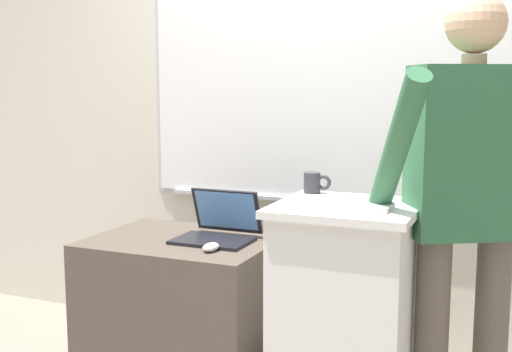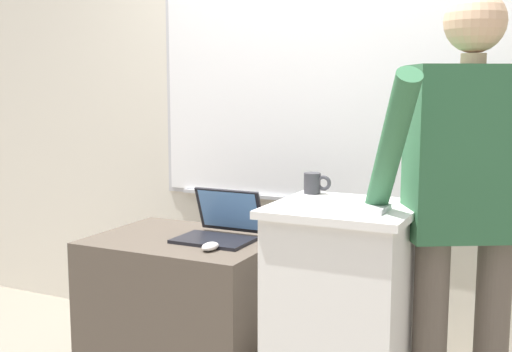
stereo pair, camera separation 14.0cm
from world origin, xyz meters
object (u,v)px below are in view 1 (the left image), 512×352
(coffee_mug, at_px, (313,183))
(computer_mouse_by_laptop, at_px, (211,247))
(side_desk, at_px, (184,317))
(laptop, at_px, (219,226))
(person_presenter, at_px, (468,191))
(lectern_podium, at_px, (345,325))
(wireless_keyboard, at_px, (340,204))

(coffee_mug, bearing_deg, computer_mouse_by_laptop, -149.06)
(side_desk, xyz_separation_m, laptop, (0.15, 0.06, 0.43))
(person_presenter, relative_size, laptop, 5.28)
(laptop, xyz_separation_m, computer_mouse_by_laptop, (0.06, -0.21, -0.04))
(person_presenter, height_order, coffee_mug, person_presenter)
(lectern_podium, bearing_deg, coffee_mug, 135.33)
(side_desk, height_order, person_presenter, person_presenter)
(laptop, bearing_deg, wireless_keyboard, -21.26)
(lectern_podium, distance_m, side_desk, 0.80)
(lectern_podium, relative_size, wireless_keyboard, 2.54)
(person_presenter, relative_size, coffee_mug, 14.87)
(side_desk, distance_m, person_presenter, 1.38)
(lectern_podium, xyz_separation_m, computer_mouse_by_laptop, (-0.57, -0.03, 0.26))
(person_presenter, height_order, computer_mouse_by_laptop, person_presenter)
(laptop, distance_m, wireless_keyboard, 0.69)
(side_desk, relative_size, coffee_mug, 6.95)
(side_desk, relative_size, laptop, 2.47)
(lectern_podium, bearing_deg, side_desk, 171.30)
(laptop, relative_size, computer_mouse_by_laptop, 3.33)
(computer_mouse_by_laptop, bearing_deg, wireless_keyboard, -3.77)
(side_desk, bearing_deg, coffee_mug, 7.26)
(wireless_keyboard, xyz_separation_m, computer_mouse_by_laptop, (-0.56, 0.04, -0.23))
(side_desk, height_order, laptop, laptop)
(person_presenter, xyz_separation_m, coffee_mug, (-0.62, 0.06, -0.01))
(side_desk, relative_size, person_presenter, 0.47)
(side_desk, bearing_deg, lectern_podium, -8.70)
(laptop, xyz_separation_m, wireless_keyboard, (0.62, -0.24, 0.19))
(side_desk, bearing_deg, laptop, 20.12)
(computer_mouse_by_laptop, bearing_deg, side_desk, 145.52)
(lectern_podium, distance_m, wireless_keyboard, 0.50)
(person_presenter, bearing_deg, coffee_mug, 145.65)
(side_desk, bearing_deg, computer_mouse_by_laptop, -34.48)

